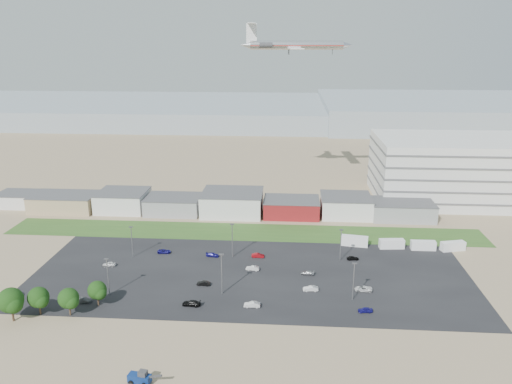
# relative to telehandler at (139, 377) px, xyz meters

# --- Properties ---
(ground) EXTENTS (700.00, 700.00, 0.00)m
(ground) POSITION_rel_telehandler_xyz_m (12.01, 27.05, -1.43)
(ground) COLOR #857255
(ground) RESTS_ON ground
(parking_lot) EXTENTS (120.00, 50.00, 0.01)m
(parking_lot) POSITION_rel_telehandler_xyz_m (17.01, 47.05, -1.42)
(parking_lot) COLOR black
(parking_lot) RESTS_ON ground
(grass_strip) EXTENTS (160.00, 16.00, 0.02)m
(grass_strip) POSITION_rel_telehandler_xyz_m (12.01, 79.05, -1.42)
(grass_strip) COLOR #2F5620
(grass_strip) RESTS_ON ground
(hills_backdrop) EXTENTS (700.00, 200.00, 9.00)m
(hills_backdrop) POSITION_rel_telehandler_xyz_m (52.01, 342.05, 3.07)
(hills_backdrop) COLOR gray
(hills_backdrop) RESTS_ON ground
(building_row) EXTENTS (170.00, 20.00, 8.00)m
(building_row) POSITION_rel_telehandler_xyz_m (-4.99, 98.05, 2.57)
(building_row) COLOR silver
(building_row) RESTS_ON ground
(parking_garage) EXTENTS (80.00, 40.00, 25.00)m
(parking_garage) POSITION_rel_telehandler_xyz_m (102.01, 122.05, 11.07)
(parking_garage) COLOR silver
(parking_garage) RESTS_ON ground
(telehandler) EXTENTS (7.16, 3.49, 2.86)m
(telehandler) POSITION_rel_telehandler_xyz_m (0.00, 0.00, 0.00)
(telehandler) COLOR navy
(telehandler) RESTS_ON ground
(box_trailer_a) EXTENTS (8.51, 3.92, 3.07)m
(box_trailer_a) POSITION_rel_telehandler_xyz_m (47.96, 69.83, 0.11)
(box_trailer_a) COLOR silver
(box_trailer_a) RESTS_ON ground
(box_trailer_b) EXTENTS (7.81, 3.10, 2.86)m
(box_trailer_b) POSITION_rel_telehandler_xyz_m (59.19, 68.59, 0.00)
(box_trailer_b) COLOR silver
(box_trailer_b) RESTS_ON ground
(box_trailer_c) EXTENTS (7.46, 2.39, 2.79)m
(box_trailer_c) POSITION_rel_telehandler_xyz_m (68.67, 68.08, -0.03)
(box_trailer_c) COLOR silver
(box_trailer_c) RESTS_ON ground
(box_trailer_d) EXTENTS (7.79, 4.14, 2.79)m
(box_trailer_d) POSITION_rel_telehandler_xyz_m (77.62, 68.13, -0.03)
(box_trailer_d) COLOR silver
(box_trailer_d) RESTS_ON ground
(tree_left) EXTENTS (6.18, 6.18, 9.27)m
(tree_left) POSITION_rel_telehandler_xyz_m (-35.39, 19.45, 3.21)
(tree_left) COLOR black
(tree_left) RESTS_ON ground
(tree_mid) EXTENTS (5.24, 5.24, 7.86)m
(tree_mid) POSITION_rel_telehandler_xyz_m (-30.58, 22.64, 2.50)
(tree_mid) COLOR black
(tree_mid) RESTS_ON ground
(tree_right) EXTENTS (5.16, 5.16, 7.73)m
(tree_right) POSITION_rel_telehandler_xyz_m (-23.44, 22.84, 2.44)
(tree_right) COLOR black
(tree_right) RESTS_ON ground
(tree_near) EXTENTS (4.84, 4.84, 7.26)m
(tree_near) POSITION_rel_telehandler_xyz_m (-18.50, 27.66, 2.20)
(tree_near) COLOR black
(tree_near) RESTS_ON ground
(lightpole_front_l) EXTENTS (1.16, 0.49, 9.90)m
(lightpole_front_l) POSITION_rel_telehandler_xyz_m (-17.78, 33.22, 3.52)
(lightpole_front_l) COLOR slate
(lightpole_front_l) RESTS_ON ground
(lightpole_front_m) EXTENTS (1.29, 0.54, 10.96)m
(lightpole_front_m) POSITION_rel_telehandler_xyz_m (10.66, 35.72, 4.05)
(lightpole_front_m) COLOR slate
(lightpole_front_m) RESTS_ON ground
(lightpole_front_r) EXTENTS (1.18, 0.49, 9.99)m
(lightpole_front_r) POSITION_rel_telehandler_xyz_m (43.41, 34.87, 3.57)
(lightpole_front_r) COLOR slate
(lightpole_front_r) RESTS_ON ground
(lightpole_back_l) EXTENTS (1.12, 0.47, 9.55)m
(lightpole_back_l) POSITION_rel_telehandler_xyz_m (-18.98, 56.47, 3.35)
(lightpole_back_l) COLOR slate
(lightpole_back_l) RESTS_ON ground
(lightpole_back_m) EXTENTS (1.23, 0.51, 10.48)m
(lightpole_back_m) POSITION_rel_telehandler_xyz_m (10.64, 58.50, 3.81)
(lightpole_back_m) COLOR slate
(lightpole_back_m) RESTS_ON ground
(lightpole_back_r) EXTENTS (1.14, 0.48, 9.72)m
(lightpole_back_r) POSITION_rel_telehandler_xyz_m (42.38, 58.13, 3.43)
(lightpole_back_r) COLOR slate
(lightpole_back_r) RESTS_ON ground
(airliner) EXTENTS (47.45, 34.38, 13.30)m
(airliner) POSITION_rel_telehandler_xyz_m (28.80, 129.28, 58.80)
(airliner) COLOR silver
(parked_car_0) EXTENTS (4.62, 2.36, 1.25)m
(parked_car_0) POSITION_rel_telehandler_xyz_m (46.72, 39.70, -0.80)
(parked_car_0) COLOR silver
(parked_car_0) RESTS_ON ground
(parked_car_1) EXTENTS (3.99, 1.67, 1.28)m
(parked_car_1) POSITION_rel_telehandler_xyz_m (33.18, 38.82, -0.79)
(parked_car_1) COLOR silver
(parked_car_1) RESTS_ON ground
(parked_car_2) EXTENTS (3.54, 1.67, 1.17)m
(parked_car_2) POSITION_rel_telehandler_xyz_m (45.75, 29.12, -0.84)
(parked_car_2) COLOR navy
(parked_car_2) RESTS_ON ground
(parked_car_3) EXTENTS (4.67, 2.31, 1.31)m
(parked_car_3) POSITION_rel_telehandler_xyz_m (4.05, 29.20, -0.78)
(parked_car_3) COLOR black
(parked_car_3) RESTS_ON ground
(parked_car_4) EXTENTS (3.61, 1.45, 1.17)m
(parked_car_4) POSITION_rel_telehandler_xyz_m (5.17, 39.86, -0.85)
(parked_car_4) COLOR black
(parked_car_4) RESTS_ON ground
(parked_car_5) EXTENTS (3.74, 1.82, 1.23)m
(parked_car_5) POSITION_rel_telehandler_xyz_m (-23.76, 49.59, -0.81)
(parked_car_5) COLOR silver
(parked_car_5) RESTS_ON ground
(parked_car_6) EXTENTS (4.07, 2.06, 1.13)m
(parked_car_6) POSITION_rel_telehandler_xyz_m (4.68, 58.26, -0.86)
(parked_car_6) COLOR navy
(parked_car_6) RESTS_ON ground
(parked_car_7) EXTENTS (3.85, 1.70, 1.23)m
(parked_car_7) POSITION_rel_telehandler_xyz_m (17.33, 49.85, -0.81)
(parked_car_7) COLOR silver
(parked_car_7) RESTS_ON ground
(parked_car_8) EXTENTS (3.64, 1.79, 1.19)m
(parked_car_8) POSITION_rel_telehandler_xyz_m (46.19, 58.85, -0.83)
(parked_car_8) COLOR black
(parked_car_8) RESTS_ON ground
(parked_car_9) EXTENTS (4.16, 2.14, 1.12)m
(parked_car_9) POSITION_rel_telehandler_xyz_m (-10.35, 59.74, -0.87)
(parked_car_9) COLOR navy
(parked_car_9) RESTS_ON ground
(parked_car_10) EXTENTS (4.60, 2.01, 1.32)m
(parked_car_10) POSITION_rel_telehandler_xyz_m (-22.91, 28.88, -0.77)
(parked_car_10) COLOR #595B5E
(parked_car_10) RESTS_ON ground
(parked_car_11) EXTENTS (3.82, 1.44, 1.25)m
(parked_car_11) POSITION_rel_telehandler_xyz_m (18.26, 58.62, -0.81)
(parked_car_11) COLOR maroon
(parked_car_11) RESTS_ON ground
(parked_car_12) EXTENTS (4.00, 2.06, 1.11)m
(parked_car_12) POSITION_rel_telehandler_xyz_m (32.56, 48.08, -0.87)
(parked_car_12) COLOR #A5A5AA
(parked_car_12) RESTS_ON ground
(parked_car_13) EXTENTS (3.98, 1.45, 1.30)m
(parked_car_13) POSITION_rel_telehandler_xyz_m (18.80, 29.63, -0.78)
(parked_car_13) COLOR silver
(parked_car_13) RESTS_ON ground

